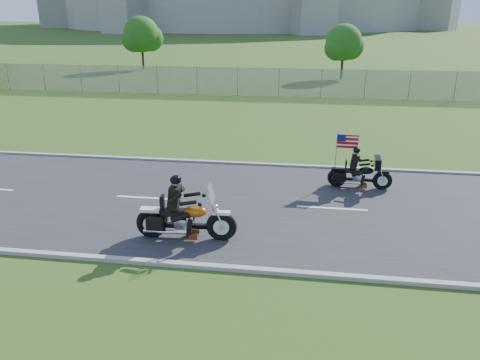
# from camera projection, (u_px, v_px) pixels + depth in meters

# --- Properties ---
(ground) EXTENTS (420.00, 420.00, 0.00)m
(ground) POSITION_uv_depth(u_px,v_px,m) (208.00, 202.00, 15.28)
(ground) COLOR #2E4B17
(ground) RESTS_ON ground
(road) EXTENTS (120.00, 8.00, 0.04)m
(road) POSITION_uv_depth(u_px,v_px,m) (208.00, 202.00, 15.27)
(road) COLOR #28282B
(road) RESTS_ON ground
(curb_north) EXTENTS (120.00, 0.18, 0.12)m
(curb_north) POSITION_uv_depth(u_px,v_px,m) (228.00, 163.00, 19.03)
(curb_north) COLOR #9E9B93
(curb_north) RESTS_ON ground
(curb_south) EXTENTS (120.00, 0.18, 0.12)m
(curb_south) POSITION_uv_depth(u_px,v_px,m) (174.00, 264.00, 11.50)
(curb_south) COLOR #9E9B93
(curb_south) RESTS_ON ground
(fence) EXTENTS (60.00, 0.03, 2.00)m
(fence) POSITION_uv_depth(u_px,v_px,m) (197.00, 81.00, 34.18)
(fence) COLOR gray
(fence) RESTS_ON ground
(tree_fence_near) EXTENTS (3.52, 3.28, 4.75)m
(tree_fence_near) POSITION_uv_depth(u_px,v_px,m) (344.00, 44.00, 41.35)
(tree_fence_near) COLOR #382316
(tree_fence_near) RESTS_ON ground
(tree_fence_mid) EXTENTS (3.96, 3.69, 5.30)m
(tree_fence_mid) POSITION_uv_depth(u_px,v_px,m) (142.00, 36.00, 47.63)
(tree_fence_mid) COLOR #382316
(tree_fence_mid) RESTS_ON ground
(motorcycle_lead) EXTENTS (2.79, 0.74, 1.88)m
(motorcycle_lead) POSITION_uv_depth(u_px,v_px,m) (184.00, 219.00, 12.66)
(motorcycle_lead) COLOR black
(motorcycle_lead) RESTS_ON ground
(motorcycle_follow) EXTENTS (2.23, 0.74, 1.86)m
(motorcycle_follow) POSITION_uv_depth(u_px,v_px,m) (360.00, 175.00, 16.30)
(motorcycle_follow) COLOR black
(motorcycle_follow) RESTS_ON ground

